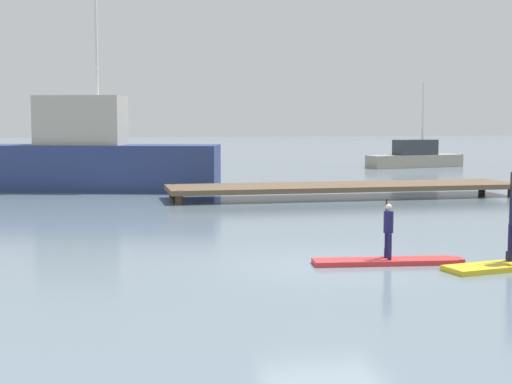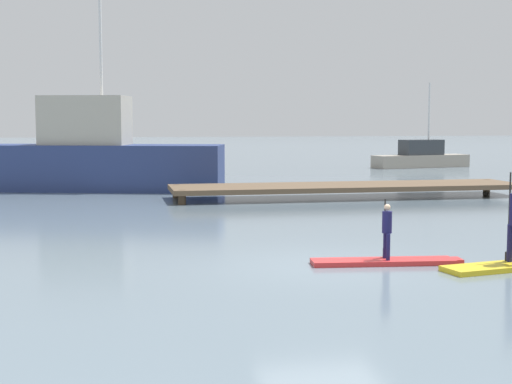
# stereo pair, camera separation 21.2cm
# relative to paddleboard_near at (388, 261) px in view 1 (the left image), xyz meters

# --- Properties ---
(ground_plane) EXTENTS (240.00, 240.00, 0.00)m
(ground_plane) POSITION_rel_paddleboard_near_xyz_m (-1.25, 0.15, -0.05)
(ground_plane) COLOR slate
(paddleboard_near) EXTENTS (3.07, 0.88, 0.10)m
(paddleboard_near) POSITION_rel_paddleboard_near_xyz_m (0.00, 0.00, 0.00)
(paddleboard_near) COLOR red
(paddleboard_near) RESTS_ON ground
(paddler_child_solo) EXTENTS (0.22, 0.39, 1.19)m
(paddler_child_solo) POSITION_rel_paddleboard_near_xyz_m (-0.00, 0.01, 0.67)
(paddler_child_solo) COLOR #19194C
(paddler_child_solo) RESTS_ON paddleboard_near
(fishing_boat_white_large) EXTENTS (10.94, 5.14, 11.26)m
(fishing_boat_white_large) POSITION_rel_paddleboard_near_xyz_m (-6.17, 17.31, 1.32)
(fishing_boat_white_large) COLOR navy
(fishing_boat_white_large) RESTS_ON ground
(fishing_boat_green_midground) EXTENTS (6.46, 2.61, 5.22)m
(fishing_boat_green_midground) POSITION_rel_paddleboard_near_xyz_m (13.47, 28.85, 0.60)
(fishing_boat_green_midground) COLOR #9E9384
(fishing_boat_green_midground) RESTS_ON ground
(floating_dock) EXTENTS (13.17, 2.80, 0.49)m
(floating_dock) POSITION_rel_paddleboard_near_xyz_m (3.28, 12.46, 0.35)
(floating_dock) COLOR brown
(floating_dock) RESTS_ON ground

